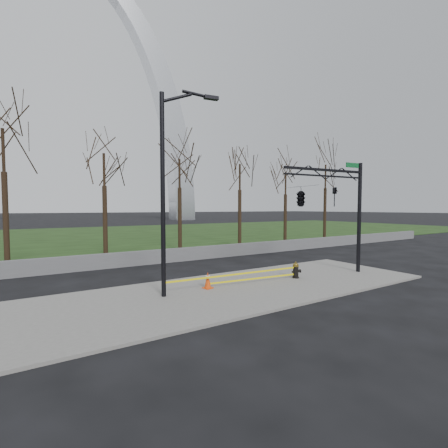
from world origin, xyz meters
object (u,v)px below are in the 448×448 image
street_light (168,179)px  traffic_signal_mast (313,197)px  fire_hydrant (296,270)px  traffic_cone (208,280)px

street_light → traffic_signal_mast: (7.31, -0.70, -0.55)m
fire_hydrant → traffic_signal_mast: bearing=-2.2°
fire_hydrant → traffic_cone: 4.72m
traffic_cone → traffic_signal_mast: bearing=-9.0°
street_light → traffic_signal_mast: size_ratio=1.37×
street_light → traffic_cone: bearing=15.0°
fire_hydrant → street_light: size_ratio=0.10×
street_light → traffic_signal_mast: 7.36m
fire_hydrant → traffic_signal_mast: traffic_signal_mast is taller
traffic_cone → street_light: bearing=-174.8°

